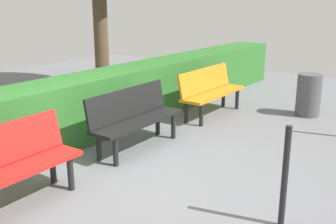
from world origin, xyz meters
TOP-DOWN VIEW (x-y plane):
  - ground_plane at (0.00, 0.00)m, footprint 16.00×16.00m
  - bench_orange at (-3.03, -0.70)m, footprint 1.64×0.48m
  - bench_black at (-0.93, -0.70)m, footprint 1.61×0.48m
  - bench_red at (1.19, -0.61)m, footprint 1.66×0.52m
  - hedge_row at (-0.96, -1.63)m, footprint 11.60×0.78m
  - railing_post_mid at (-0.18, 1.78)m, footprint 0.06×0.06m
  - trash_bin at (-4.07, 0.77)m, footprint 0.44×0.44m

SIDE VIEW (x-z plane):
  - ground_plane at x=0.00m, z-range 0.00..0.00m
  - trash_bin at x=-4.07m, z-range 0.00..0.77m
  - hedge_row at x=-0.96m, z-range 0.00..0.95m
  - bench_black at x=-0.93m, z-range 0.05..0.91m
  - bench_orange at x=-3.03m, z-range 0.05..0.91m
  - bench_red at x=1.19m, z-range 0.05..0.91m
  - railing_post_mid at x=-0.18m, z-range 0.00..1.00m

